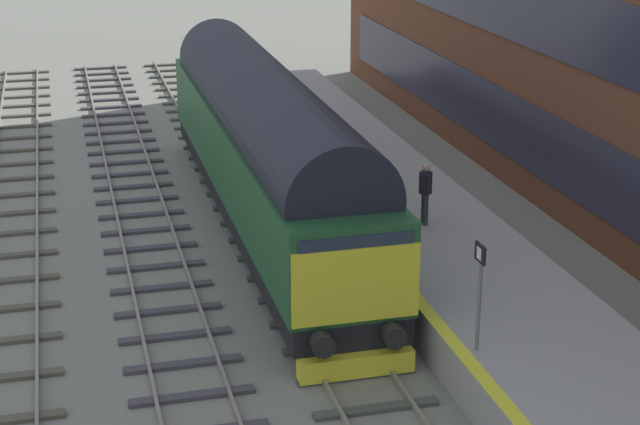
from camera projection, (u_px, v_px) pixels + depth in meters
name	position (u px, v px, depth m)	size (l,w,h in m)	color
ground_plane	(315.00, 309.00, 24.22)	(140.00, 140.00, 0.00)	slate
track_main	(315.00, 307.00, 24.20)	(2.50, 60.00, 0.15)	gray
track_adjacent_west	(172.00, 323.00, 23.41)	(2.50, 60.00, 0.15)	gray
track_adjacent_far_west	(3.00, 341.00, 22.55)	(2.50, 60.00, 0.15)	gray
station_platform	(459.00, 274.00, 24.90)	(4.00, 44.00, 1.01)	#999791
diesel_locomotive	(265.00, 144.00, 28.51)	(2.74, 18.31, 4.68)	black
platform_number_sign	(480.00, 281.00, 19.64)	(0.10, 0.44, 2.19)	slate
waiting_passenger	(425.00, 188.00, 26.45)	(0.36, 0.51, 1.64)	#2F3531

